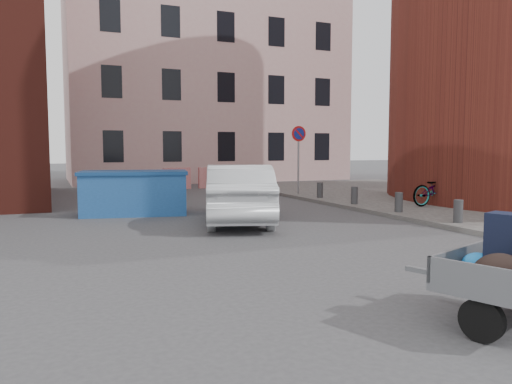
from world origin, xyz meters
name	(u,v)px	position (x,y,z in m)	size (l,w,h in m)	color
ground	(244,259)	(0.00, 0.00, 0.00)	(120.00, 120.00, 0.00)	#38383A
sidewalk	(487,205)	(10.00, 4.00, 0.06)	(9.00, 24.00, 0.12)	#474442
building_pink	(204,65)	(6.00, 22.00, 7.00)	(16.00, 8.00, 14.00)	#CD9E9E
no_parking_sign	(299,145)	(6.00, 9.48, 2.01)	(0.60, 0.09, 2.65)	gray
bollards	(399,202)	(6.00, 3.40, 0.40)	(0.22, 9.02, 0.55)	#3A3A3D
barriers	(212,178)	(4.20, 15.00, 0.50)	(4.70, 0.18, 1.00)	red
trailer	(512,269)	(1.48, -4.11, 0.61)	(1.88, 1.98, 1.20)	black
dumpster	(134,193)	(-0.79, 6.66, 0.63)	(3.24, 2.11, 1.26)	#2156A1
silver_car	(239,194)	(1.44, 4.04, 0.74)	(1.57, 4.51, 1.49)	#B7BABF
bicycle	(437,189)	(8.13, 4.23, 0.64)	(0.68, 1.96, 1.03)	black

